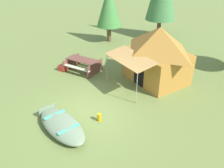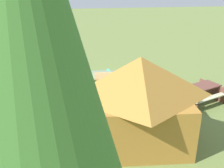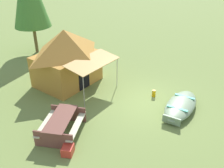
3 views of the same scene
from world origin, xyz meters
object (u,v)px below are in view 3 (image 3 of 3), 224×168
Objects in this scene: fuel_can at (154,93)px; picnic_table at (61,123)px; canvas_cabin_tent at (66,56)px; beached_rowboat at (181,106)px; cooler_box at (68,150)px.

picnic_table is at bearing 156.00° from fuel_can.
beached_rowboat is at bearing -84.34° from canvas_cabin_tent.
canvas_cabin_tent is at bearing 36.85° from picnic_table.
cooler_box is (-4.22, -3.54, -1.38)m from canvas_cabin_tent.
picnic_table is 1.26m from cooler_box.
beached_rowboat is at bearing -28.06° from cooler_box.
canvas_cabin_tent is 11.61× the size of fuel_can.
fuel_can is at bearing -24.00° from picnic_table.
canvas_cabin_tent is at bearing 95.66° from beached_rowboat.
picnic_table is 4.97m from fuel_can.
beached_rowboat is 6.28m from canvas_cabin_tent.
beached_rowboat is at bearing -107.45° from fuel_can.
canvas_cabin_tent is 5.68m from cooler_box.
fuel_can is (4.53, -2.02, -0.30)m from picnic_table.
canvas_cabin_tent is at bearing 103.18° from fuel_can.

